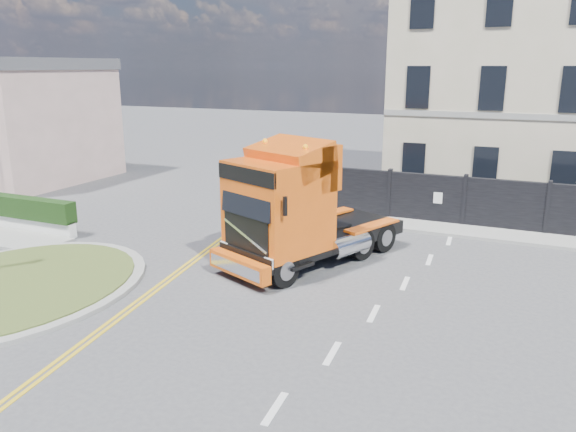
% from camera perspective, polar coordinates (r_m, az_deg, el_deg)
% --- Properties ---
extents(ground, '(120.00, 120.00, 0.00)m').
position_cam_1_polar(ground, '(16.14, -1.16, -7.56)').
color(ground, '#424244').
rests_on(ground, ground).
extents(traffic_island, '(6.80, 6.80, 0.17)m').
position_cam_1_polar(traffic_island, '(18.02, -26.33, -6.46)').
color(traffic_island, gray).
rests_on(traffic_island, ground).
extents(seaside_bldg_pink, '(8.00, 8.00, 6.00)m').
position_cam_1_polar(seaside_bldg_pink, '(34.76, -25.86, 8.25)').
color(seaside_bldg_pink, beige).
rests_on(seaside_bldg_pink, ground).
extents(hoarding_fence, '(18.80, 0.25, 2.00)m').
position_cam_1_polar(hoarding_fence, '(23.10, 23.73, 0.72)').
color(hoarding_fence, black).
rests_on(hoarding_fence, ground).
extents(georgian_building, '(12.30, 10.30, 12.80)m').
position_cam_1_polar(georgian_building, '(30.01, 23.82, 12.96)').
color(georgian_building, beige).
rests_on(georgian_building, ground).
extents(pavement_far, '(20.00, 1.60, 0.12)m').
position_cam_1_polar(pavement_far, '(22.46, 22.05, -1.97)').
color(pavement_far, gray).
rests_on(pavement_far, ground).
extents(truck, '(4.80, 6.99, 3.93)m').
position_cam_1_polar(truck, '(17.51, 0.55, 0.34)').
color(truck, black).
rests_on(truck, ground).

